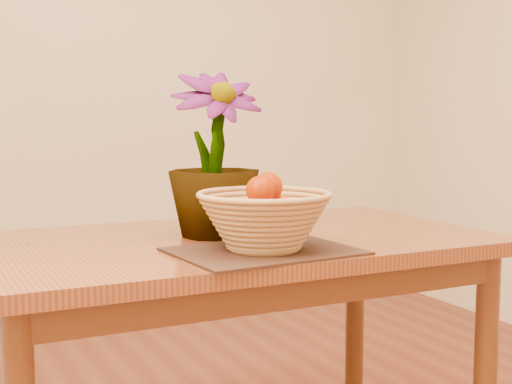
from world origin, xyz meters
name	(u,v)px	position (x,y,z in m)	size (l,w,h in m)	color
wall_back	(75,63)	(0.00, 2.25, 1.35)	(4.00, 0.02, 2.70)	#F9E1BD
table	(235,268)	(0.00, 0.30, 0.66)	(1.40, 0.80, 0.75)	brown
placemat	(264,251)	(-0.03, 0.06, 0.75)	(0.43, 0.32, 0.01)	#381F14
wicker_basket	(264,223)	(-0.03, 0.06, 0.82)	(0.33, 0.33, 0.13)	tan
orange_pile	(264,201)	(-0.03, 0.06, 0.87)	(0.18, 0.18, 0.13)	#EA3903
potted_plant	(214,154)	(-0.04, 0.33, 0.98)	(0.25, 0.25, 0.45)	#1C4112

